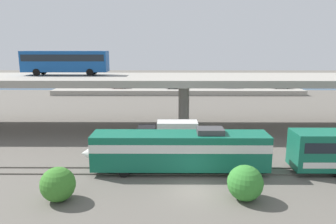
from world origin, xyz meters
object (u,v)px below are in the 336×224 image
object	(u,v)px
parked_car_3	(157,84)
transit_bus_on_overpass	(65,61)
parked_car_5	(93,84)
parked_car_2	(120,85)
train_locomotive	(171,149)
parked_car_1	(231,85)
parked_car_4	(175,86)
service_truck_west	(170,133)
parked_car_0	(281,85)

from	to	relation	value
parked_car_3	transit_bus_on_overpass	bearing A→B (deg)	-108.16
parked_car_3	parked_car_5	xyz separation A→B (m)	(-16.38, 0.34, 0.00)
parked_car_2	parked_car_5	distance (m)	7.75
train_locomotive	parked_car_3	distance (m)	52.74
parked_car_3	parked_car_5	distance (m)	16.38
transit_bus_on_overpass	parked_car_1	xyz separation A→B (m)	(30.08, 33.45, -7.48)
parked_car_2	parked_car_4	distance (m)	13.51
train_locomotive	service_truck_west	distance (m)	7.44
train_locomotive	service_truck_west	world-z (taller)	train_locomotive
transit_bus_on_overpass	parked_car_2	size ratio (longest dim) A/B	2.84
train_locomotive	service_truck_west	bearing A→B (deg)	-88.78
parked_car_1	train_locomotive	bearing A→B (deg)	-106.52
parked_car_0	parked_car_5	world-z (taller)	same
train_locomotive	transit_bus_on_overpass	bearing A→B (deg)	-49.58
parked_car_4	parked_car_5	xyz separation A→B (m)	(-20.84, 3.18, 0.00)
parked_car_5	parked_car_2	bearing A→B (deg)	-18.75
parked_car_2	parked_car_0	bearing A→B (deg)	-0.23
parked_car_2	parked_car_3	world-z (taller)	same
parked_car_0	parked_car_4	xyz separation A→B (m)	(-26.28, -0.53, -0.00)
parked_car_2	parked_car_4	world-z (taller)	same
parked_car_1	parked_car_3	bearing A→B (deg)	175.04
service_truck_west	parked_car_5	world-z (taller)	service_truck_west
parked_car_0	parked_car_2	distance (m)	39.77
service_truck_west	parked_car_5	size ratio (longest dim) A/B	1.54
parked_car_2	parked_car_4	xyz separation A→B (m)	(13.50, -0.68, -0.00)
parked_car_2	service_truck_west	bearing A→B (deg)	-74.01
parked_car_2	parked_car_3	distance (m)	9.29
service_truck_west	parked_car_2	xyz separation A→B (m)	(-12.33, 43.06, 0.34)
train_locomotive	parked_car_3	xyz separation A→B (m)	(-3.45, 52.63, -0.22)
parked_car_1	parked_car_3	xyz separation A→B (m)	(-18.58, 1.61, 0.00)
parked_car_3	parked_car_4	bearing A→B (deg)	-32.46
transit_bus_on_overpass	service_truck_west	size ratio (longest dim) A/B	1.76
parked_car_0	parked_car_2	world-z (taller)	same
parked_car_3	parked_car_4	size ratio (longest dim) A/B	1.07
train_locomotive	transit_bus_on_overpass	world-z (taller)	transit_bus_on_overpass
parked_car_2	parked_car_4	size ratio (longest dim) A/B	1.01
service_truck_west	parked_car_3	world-z (taller)	service_truck_west
parked_car_0	service_truck_west	bearing A→B (deg)	57.40
transit_bus_on_overpass	parked_car_5	bearing A→B (deg)	97.85
train_locomotive	parked_car_4	xyz separation A→B (m)	(1.00, 49.79, -0.22)
parked_car_2	parked_car_1	bearing A→B (deg)	1.12
train_locomotive	parked_car_0	distance (m)	57.24
parked_car_4	transit_bus_on_overpass	bearing A→B (deg)	63.66
parked_car_5	transit_bus_on_overpass	bearing A→B (deg)	-82.15
parked_car_2	transit_bus_on_overpass	bearing A→B (deg)	-94.28
transit_bus_on_overpass	parked_car_3	xyz separation A→B (m)	(11.50, 35.06, -7.48)
train_locomotive	parked_car_1	distance (m)	53.21
train_locomotive	parked_car_2	bearing A→B (deg)	-76.10
train_locomotive	parked_car_5	size ratio (longest dim) A/B	3.88
train_locomotive	parked_car_2	size ratio (longest dim) A/B	4.06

